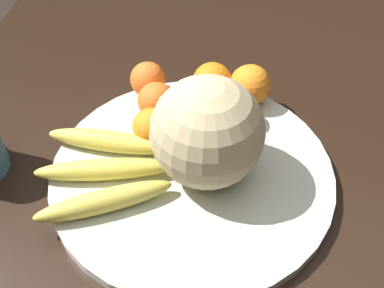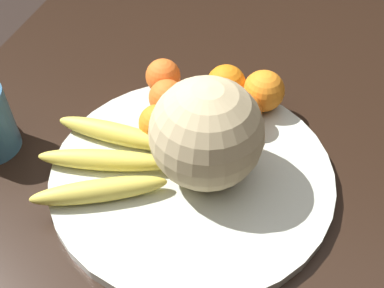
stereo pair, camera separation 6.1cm
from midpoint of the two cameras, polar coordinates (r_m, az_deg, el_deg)
The scene contains 12 objects.
kitchen_table at distance 0.72m, azimuth 0.48°, elevation -11.41°, with size 1.42×0.88×0.73m.
fruit_bowl at distance 0.65m, azimuth 2.68°, elevation -3.69°, with size 0.41×0.41×0.02m.
melon at distance 0.59m, azimuth 4.83°, elevation 1.16°, with size 0.15×0.15×0.15m.
banana_bunch at distance 0.64m, azimuth -7.89°, elevation -2.14°, with size 0.18×0.21×0.03m.
orange_front_left at distance 0.69m, azimuth 3.84°, elevation 4.52°, with size 0.07×0.07×0.07m.
orange_front_right at distance 0.73m, azimuth 11.45°, elevation 6.51°, with size 0.07×0.07×0.07m.
orange_mid_center at distance 0.71m, azimuth -0.73°, elevation 5.80°, with size 0.06×0.06×0.06m.
orange_back_left at distance 0.74m, azimuth 6.73°, elevation 7.40°, with size 0.07×0.07×0.07m.
orange_back_right at distance 0.70m, azimuth 8.94°, elevation 3.99°, with size 0.06×0.06×0.06m.
orange_top_small at distance 0.76m, azimuth -1.37°, elevation 8.50°, with size 0.06×0.06×0.06m.
orange_side_extra at distance 0.67m, azimuth -1.80°, elevation 2.53°, with size 0.06×0.06×0.06m.
produce_tag at distance 0.69m, azimuth 2.16°, elevation 1.15°, with size 0.10×0.06×0.00m.
Camera 2 is at (0.37, 0.12, 1.24)m, focal length 42.00 mm.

